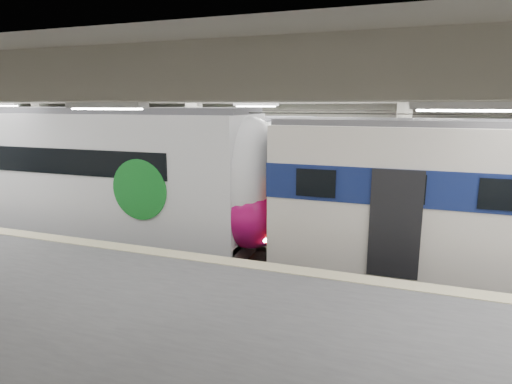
% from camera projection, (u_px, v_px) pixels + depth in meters
% --- Properties ---
extents(station_hall, '(36.00, 24.00, 5.75)m').
position_uv_depth(station_hall, '(211.00, 166.00, 12.04)').
color(station_hall, black).
rests_on(station_hall, ground).
extents(modern_emu, '(15.25, 3.15, 4.85)m').
position_uv_depth(modern_emu, '(106.00, 177.00, 15.49)').
color(modern_emu, white).
rests_on(modern_emu, ground).
extents(far_train, '(13.92, 3.08, 4.43)m').
position_uv_depth(far_train, '(170.00, 160.00, 20.79)').
color(far_train, white).
rests_on(far_train, ground).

